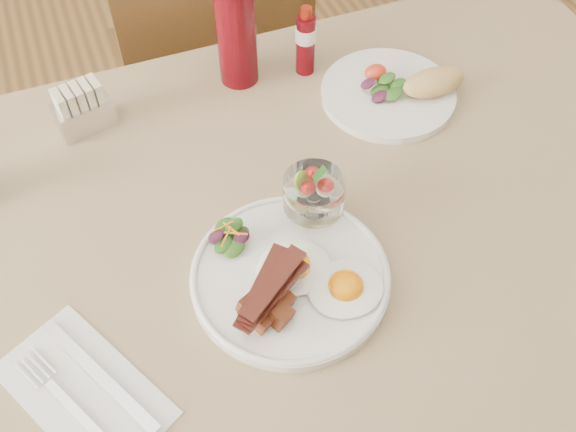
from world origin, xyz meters
name	(u,v)px	position (x,y,z in m)	size (l,w,h in m)	color
table	(322,239)	(0.00, 0.00, 0.66)	(1.33, 0.88, 0.75)	brown
chair_far	(212,64)	(0.00, 0.66, 0.52)	(0.42, 0.42, 0.93)	brown
main_plate	(290,277)	(-0.10, -0.11, 0.76)	(0.28, 0.28, 0.02)	silver
fried_eggs	(319,276)	(-0.06, -0.13, 0.78)	(0.18, 0.17, 0.03)	white
bacon_potato_pile	(270,297)	(-0.14, -0.15, 0.80)	(0.12, 0.11, 0.06)	maroon
side_salad	(230,238)	(-0.16, -0.03, 0.78)	(0.07, 0.06, 0.03)	#265015
fruit_cup	(314,193)	(-0.03, -0.02, 0.82)	(0.09, 0.09, 0.09)	white
second_plate	(399,90)	(0.22, 0.18, 0.77)	(0.25, 0.24, 0.06)	silver
ketchup_bottle	(236,34)	(-0.03, 0.33, 0.85)	(0.07, 0.07, 0.20)	#51040C
hot_sauce_bottle	(306,41)	(0.09, 0.31, 0.82)	(0.05, 0.05, 0.13)	#51040C
sugar_caddy	(83,110)	(-0.31, 0.31, 0.79)	(0.10, 0.07, 0.09)	silver
napkin_cutlery	(85,390)	(-0.40, -0.17, 0.75)	(0.22, 0.26, 0.01)	silver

